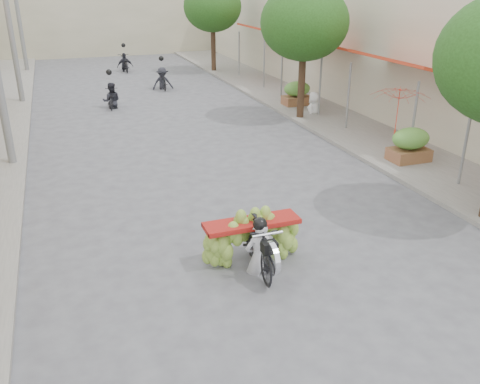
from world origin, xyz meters
name	(u,v)px	position (x,y,z in m)	size (l,w,h in m)	color
sidewalk_right	(323,109)	(7.00, 15.00, 0.06)	(4.00, 60.00, 0.12)	gray
shophouse_row_right	(442,38)	(11.99, 14.00, 3.00)	(9.77, 40.00, 6.00)	beige
far_building	(99,4)	(0.00, 38.00, 3.50)	(20.00, 6.00, 7.00)	#B7AF91
utility_pole_far	(7,11)	(-5.40, 21.00, 4.03)	(0.60, 0.24, 8.00)	slate
utility_pole_back	(16,2)	(-5.40, 30.00, 4.03)	(0.60, 0.24, 8.00)	slate
street_tree_mid	(304,23)	(5.40, 14.00, 3.78)	(3.40, 3.40, 5.25)	#3A2719
street_tree_far	(213,7)	(5.40, 26.00, 3.78)	(3.40, 3.40, 5.25)	#3A2719
produce_crate_mid	(410,142)	(6.20, 8.00, 0.71)	(1.20, 0.88, 1.16)	brown
produce_crate_far	(297,91)	(6.20, 16.00, 0.71)	(1.20, 0.88, 1.16)	brown
banana_motorbike	(256,237)	(-0.51, 3.91, 0.68)	(2.20, 1.95, 1.98)	black
market_umbrella	(401,87)	(5.80, 8.25, 2.40)	(2.15, 2.15, 1.60)	red
pedestrian	(315,92)	(6.30, 14.52, 0.97)	(0.96, 0.93, 1.71)	white
bg_motorbike_a	(111,91)	(-1.60, 18.67, 0.78)	(0.86, 1.52, 1.95)	black
bg_motorbike_b	(162,73)	(1.38, 21.92, 0.83)	(1.07, 1.82, 1.95)	black
bg_motorbike_c	(124,59)	(0.32, 28.07, 0.78)	(0.97, 1.76, 1.95)	black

